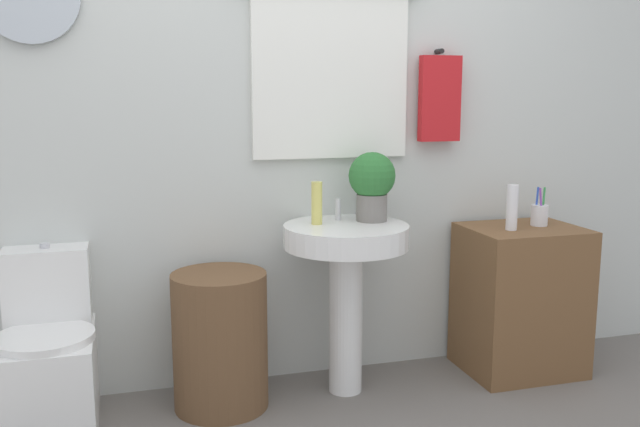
{
  "coord_description": "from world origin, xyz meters",
  "views": [
    {
      "loc": [
        -0.73,
        -1.97,
        1.34
      ],
      "look_at": [
        0.08,
        0.8,
        0.84
      ],
      "focal_mm": 38.79,
      "sensor_mm": 36.0,
      "label": 1
    }
  ],
  "objects_px": {
    "wooden_cabinet": "(520,299)",
    "laundry_hamper": "(220,341)",
    "toothbrush_cup": "(539,215)",
    "toilet": "(49,359)",
    "lotion_bottle": "(512,207)",
    "potted_plant": "(372,182)",
    "soap_bottle": "(317,203)",
    "pedestal_sink": "(346,264)"
  },
  "relations": [
    {
      "from": "wooden_cabinet",
      "to": "laundry_hamper",
      "type": "bearing_deg",
      "value": 180.0
    },
    {
      "from": "wooden_cabinet",
      "to": "toothbrush_cup",
      "type": "height_order",
      "value": "toothbrush_cup"
    },
    {
      "from": "toilet",
      "to": "lotion_bottle",
      "type": "height_order",
      "value": "lotion_bottle"
    },
    {
      "from": "potted_plant",
      "to": "wooden_cabinet",
      "type": "bearing_deg",
      "value": -4.57
    },
    {
      "from": "lotion_bottle",
      "to": "toothbrush_cup",
      "type": "distance_m",
      "value": 0.2
    },
    {
      "from": "soap_bottle",
      "to": "potted_plant",
      "type": "bearing_deg",
      "value": 2.2
    },
    {
      "from": "toilet",
      "to": "soap_bottle",
      "type": "xyz_separation_m",
      "value": [
        1.13,
        0.02,
        0.59
      ]
    },
    {
      "from": "pedestal_sink",
      "to": "toothbrush_cup",
      "type": "distance_m",
      "value": 1.0
    },
    {
      "from": "toothbrush_cup",
      "to": "soap_bottle",
      "type": "bearing_deg",
      "value": 178.44
    },
    {
      "from": "laundry_hamper",
      "to": "potted_plant",
      "type": "xyz_separation_m",
      "value": [
        0.7,
        0.06,
        0.65
      ]
    },
    {
      "from": "toilet",
      "to": "soap_bottle",
      "type": "bearing_deg",
      "value": 0.84
    },
    {
      "from": "soap_bottle",
      "to": "potted_plant",
      "type": "distance_m",
      "value": 0.27
    },
    {
      "from": "toilet",
      "to": "toothbrush_cup",
      "type": "bearing_deg",
      "value": -0.34
    },
    {
      "from": "wooden_cabinet",
      "to": "toilet",
      "type": "bearing_deg",
      "value": 179.11
    },
    {
      "from": "potted_plant",
      "to": "laundry_hamper",
      "type": "bearing_deg",
      "value": -175.13
    },
    {
      "from": "wooden_cabinet",
      "to": "toothbrush_cup",
      "type": "bearing_deg",
      "value": 11.96
    },
    {
      "from": "lotion_bottle",
      "to": "wooden_cabinet",
      "type": "bearing_deg",
      "value": 23.03
    },
    {
      "from": "toilet",
      "to": "lotion_bottle",
      "type": "xyz_separation_m",
      "value": [
        2.05,
        -0.07,
        0.54
      ]
    },
    {
      "from": "toilet",
      "to": "pedestal_sink",
      "type": "bearing_deg",
      "value": -1.52
    },
    {
      "from": "pedestal_sink",
      "to": "lotion_bottle",
      "type": "height_order",
      "value": "lotion_bottle"
    },
    {
      "from": "laundry_hamper",
      "to": "wooden_cabinet",
      "type": "bearing_deg",
      "value": 0.0
    },
    {
      "from": "lotion_bottle",
      "to": "potted_plant",
      "type": "bearing_deg",
      "value": 171.33
    },
    {
      "from": "toilet",
      "to": "soap_bottle",
      "type": "distance_m",
      "value": 1.28
    },
    {
      "from": "laundry_hamper",
      "to": "potted_plant",
      "type": "height_order",
      "value": "potted_plant"
    },
    {
      "from": "potted_plant",
      "to": "lotion_bottle",
      "type": "relative_size",
      "value": 1.46
    },
    {
      "from": "laundry_hamper",
      "to": "potted_plant",
      "type": "relative_size",
      "value": 1.9
    },
    {
      "from": "pedestal_sink",
      "to": "toothbrush_cup",
      "type": "relative_size",
      "value": 4.16
    },
    {
      "from": "wooden_cabinet",
      "to": "pedestal_sink",
      "type": "bearing_deg",
      "value": 180.0
    },
    {
      "from": "laundry_hamper",
      "to": "lotion_bottle",
      "type": "xyz_separation_m",
      "value": [
        1.36,
        -0.04,
        0.52
      ]
    },
    {
      "from": "potted_plant",
      "to": "toilet",
      "type": "bearing_deg",
      "value": -178.9
    },
    {
      "from": "pedestal_sink",
      "to": "toilet",
      "type": "bearing_deg",
      "value": 178.48
    },
    {
      "from": "potted_plant",
      "to": "lotion_bottle",
      "type": "bearing_deg",
      "value": -8.67
    },
    {
      "from": "wooden_cabinet",
      "to": "soap_bottle",
      "type": "xyz_separation_m",
      "value": [
        -1.01,
        0.05,
        0.51
      ]
    },
    {
      "from": "potted_plant",
      "to": "lotion_bottle",
      "type": "xyz_separation_m",
      "value": [
        0.66,
        -0.1,
        -0.13
      ]
    },
    {
      "from": "wooden_cabinet",
      "to": "soap_bottle",
      "type": "relative_size",
      "value": 3.78
    },
    {
      "from": "pedestal_sink",
      "to": "lotion_bottle",
      "type": "distance_m",
      "value": 0.83
    },
    {
      "from": "toilet",
      "to": "potted_plant",
      "type": "bearing_deg",
      "value": 1.1
    },
    {
      "from": "wooden_cabinet",
      "to": "lotion_bottle",
      "type": "relative_size",
      "value": 3.33
    },
    {
      "from": "laundry_hamper",
      "to": "soap_bottle",
      "type": "distance_m",
      "value": 0.72
    },
    {
      "from": "wooden_cabinet",
      "to": "potted_plant",
      "type": "height_order",
      "value": "potted_plant"
    },
    {
      "from": "pedestal_sink",
      "to": "wooden_cabinet",
      "type": "xyz_separation_m",
      "value": [
        0.89,
        0.0,
        -0.24
      ]
    },
    {
      "from": "laundry_hamper",
      "to": "toothbrush_cup",
      "type": "relative_size",
      "value": 3.19
    }
  ]
}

